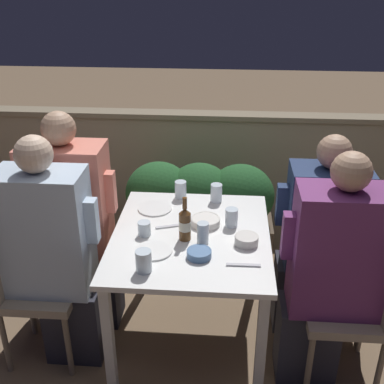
{
  "coord_description": "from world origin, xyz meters",
  "views": [
    {
      "loc": [
        0.18,
        -2.25,
        2.11
      ],
      "look_at": [
        0.0,
        0.07,
        0.97
      ],
      "focal_mm": 45.0,
      "sensor_mm": 36.0,
      "label": 1
    }
  ],
  "objects_px": {
    "beer_bottle": "(185,224)",
    "chair_right_far": "(350,250)",
    "person_purple_stripe": "(329,274)",
    "chair_left_near": "(22,271)",
    "chair_left_far": "(46,242)",
    "person_navy_jumper": "(317,238)",
    "person_coral_top": "(75,224)",
    "chair_right_near": "(365,293)",
    "person_blue_shirt": "(55,255)"
  },
  "relations": [
    {
      "from": "chair_left_near",
      "to": "beer_bottle",
      "type": "height_order",
      "value": "beer_bottle"
    },
    {
      "from": "person_purple_stripe",
      "to": "chair_left_far",
      "type": "bearing_deg",
      "value": 167.47
    },
    {
      "from": "chair_left_near",
      "to": "beer_bottle",
      "type": "relative_size",
      "value": 3.75
    },
    {
      "from": "person_navy_jumper",
      "to": "chair_left_near",
      "type": "bearing_deg",
      "value": -167.83
    },
    {
      "from": "chair_left_far",
      "to": "chair_right_near",
      "type": "xyz_separation_m",
      "value": [
        1.81,
        -0.36,
        0.0
      ]
    },
    {
      "from": "chair_left_near",
      "to": "person_purple_stripe",
      "type": "bearing_deg",
      "value": -1.75
    },
    {
      "from": "person_coral_top",
      "to": "beer_bottle",
      "type": "height_order",
      "value": "person_coral_top"
    },
    {
      "from": "chair_right_near",
      "to": "chair_right_far",
      "type": "height_order",
      "value": "same"
    },
    {
      "from": "person_blue_shirt",
      "to": "chair_left_far",
      "type": "xyz_separation_m",
      "value": [
        -0.17,
        0.31,
        -0.12
      ]
    },
    {
      "from": "person_blue_shirt",
      "to": "beer_bottle",
      "type": "relative_size",
      "value": 5.42
    },
    {
      "from": "chair_left_near",
      "to": "person_blue_shirt",
      "type": "height_order",
      "value": "person_blue_shirt"
    },
    {
      "from": "chair_left_near",
      "to": "chair_right_near",
      "type": "xyz_separation_m",
      "value": [
        1.84,
        -0.05,
        0.0
      ]
    },
    {
      "from": "chair_left_far",
      "to": "chair_right_far",
      "type": "height_order",
      "value": "same"
    },
    {
      "from": "person_purple_stripe",
      "to": "chair_left_near",
      "type": "bearing_deg",
      "value": 178.25
    },
    {
      "from": "chair_right_far",
      "to": "person_blue_shirt",
      "type": "bearing_deg",
      "value": -167.85
    },
    {
      "from": "person_navy_jumper",
      "to": "beer_bottle",
      "type": "xyz_separation_m",
      "value": [
        -0.75,
        -0.26,
        0.21
      ]
    },
    {
      "from": "chair_right_near",
      "to": "person_navy_jumper",
      "type": "bearing_deg",
      "value": 115.39
    },
    {
      "from": "person_coral_top",
      "to": "chair_right_near",
      "type": "height_order",
      "value": "person_coral_top"
    },
    {
      "from": "person_navy_jumper",
      "to": "person_purple_stripe",
      "type": "bearing_deg",
      "value": -90.79
    },
    {
      "from": "chair_left_near",
      "to": "person_coral_top",
      "type": "distance_m",
      "value": 0.4
    },
    {
      "from": "person_navy_jumper",
      "to": "beer_bottle",
      "type": "height_order",
      "value": "person_navy_jumper"
    },
    {
      "from": "person_blue_shirt",
      "to": "chair_left_far",
      "type": "height_order",
      "value": "person_blue_shirt"
    },
    {
      "from": "person_coral_top",
      "to": "person_navy_jumper",
      "type": "xyz_separation_m",
      "value": [
        1.42,
        0.05,
        -0.05
      ]
    },
    {
      "from": "person_navy_jumper",
      "to": "beer_bottle",
      "type": "relative_size",
      "value": 5.1
    },
    {
      "from": "chair_left_near",
      "to": "person_blue_shirt",
      "type": "bearing_deg",
      "value": 0.0
    },
    {
      "from": "person_purple_stripe",
      "to": "person_navy_jumper",
      "type": "xyz_separation_m",
      "value": [
        0.01,
        0.4,
        -0.03
      ]
    },
    {
      "from": "chair_left_near",
      "to": "chair_right_far",
      "type": "bearing_deg",
      "value": 10.89
    },
    {
      "from": "chair_left_far",
      "to": "person_blue_shirt",
      "type": "bearing_deg",
      "value": -60.68
    },
    {
      "from": "chair_left_near",
      "to": "chair_left_far",
      "type": "xyz_separation_m",
      "value": [
        0.02,
        0.31,
        0.0
      ]
    },
    {
      "from": "chair_left_far",
      "to": "person_coral_top",
      "type": "distance_m",
      "value": 0.24
    },
    {
      "from": "chair_left_near",
      "to": "person_purple_stripe",
      "type": "distance_m",
      "value": 1.64
    },
    {
      "from": "chair_left_far",
      "to": "person_purple_stripe",
      "type": "relative_size",
      "value": 0.7
    },
    {
      "from": "person_navy_jumper",
      "to": "person_coral_top",
      "type": "bearing_deg",
      "value": -178.16
    },
    {
      "from": "beer_bottle",
      "to": "chair_right_far",
      "type": "bearing_deg",
      "value": 15.2
    },
    {
      "from": "chair_left_far",
      "to": "person_navy_jumper",
      "type": "height_order",
      "value": "person_navy_jumper"
    },
    {
      "from": "person_blue_shirt",
      "to": "chair_right_far",
      "type": "distance_m",
      "value": 1.69
    },
    {
      "from": "person_coral_top",
      "to": "chair_right_near",
      "type": "bearing_deg",
      "value": -12.52
    },
    {
      "from": "person_blue_shirt",
      "to": "person_purple_stripe",
      "type": "xyz_separation_m",
      "value": [
        1.44,
        -0.05,
        -0.01
      ]
    },
    {
      "from": "chair_right_near",
      "to": "beer_bottle",
      "type": "distance_m",
      "value": 1.0
    },
    {
      "from": "chair_right_near",
      "to": "chair_right_far",
      "type": "distance_m",
      "value": 0.4
    },
    {
      "from": "chair_left_far",
      "to": "person_coral_top",
      "type": "relative_size",
      "value": 0.68
    },
    {
      "from": "person_navy_jumper",
      "to": "person_blue_shirt",
      "type": "bearing_deg",
      "value": -166.23
    },
    {
      "from": "person_blue_shirt",
      "to": "chair_left_near",
      "type": "bearing_deg",
      "value": 180.0
    },
    {
      "from": "person_coral_top",
      "to": "chair_left_far",
      "type": "bearing_deg",
      "value": 180.0
    },
    {
      "from": "person_blue_shirt",
      "to": "person_coral_top",
      "type": "relative_size",
      "value": 0.98
    },
    {
      "from": "chair_left_near",
      "to": "chair_right_far",
      "type": "xyz_separation_m",
      "value": [
        1.84,
        0.35,
        0.0
      ]
    },
    {
      "from": "person_purple_stripe",
      "to": "beer_bottle",
      "type": "distance_m",
      "value": 0.78
    },
    {
      "from": "person_coral_top",
      "to": "person_navy_jumper",
      "type": "height_order",
      "value": "person_coral_top"
    },
    {
      "from": "person_purple_stripe",
      "to": "chair_right_far",
      "type": "bearing_deg",
      "value": 63.13
    },
    {
      "from": "person_navy_jumper",
      "to": "beer_bottle",
      "type": "bearing_deg",
      "value": -161.03
    }
  ]
}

